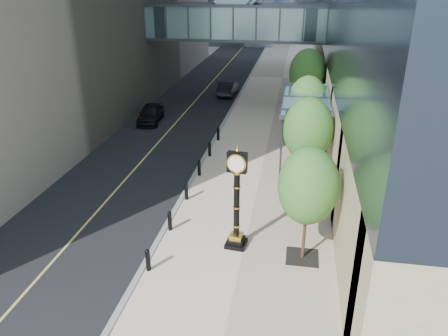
% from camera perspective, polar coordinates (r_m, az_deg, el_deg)
% --- Properties ---
extents(ground, '(320.00, 320.00, 0.00)m').
position_cam_1_polar(ground, '(17.59, -2.19, -16.13)').
color(ground, gray).
rests_on(ground, ground).
extents(road, '(8.00, 180.00, 0.02)m').
position_cam_1_polar(road, '(55.26, -0.83, 11.97)').
color(road, black).
rests_on(road, ground).
extents(sidewalk, '(8.00, 180.00, 0.06)m').
position_cam_1_polar(sidewalk, '(54.39, 7.66, 11.60)').
color(sidewalk, beige).
rests_on(sidewalk, ground).
extents(curb, '(0.25, 180.00, 0.07)m').
position_cam_1_polar(curb, '(54.68, 3.38, 11.83)').
color(curb, gray).
rests_on(curb, ground).
extents(skywalk, '(17.00, 4.20, 5.80)m').
position_cam_1_polar(skywalk, '(41.76, 1.64, 18.84)').
color(skywalk, '#466871').
rests_on(skywalk, ground).
extents(entrance_canopy, '(3.00, 8.00, 4.38)m').
position_cam_1_polar(entrance_canopy, '(28.10, 10.69, 8.74)').
color(entrance_canopy, '#383F44').
rests_on(entrance_canopy, ground).
extents(bollard_row, '(0.20, 16.20, 0.90)m').
position_cam_1_polar(bollard_row, '(25.29, -4.05, -1.51)').
color(bollard_row, black).
rests_on(bollard_row, sidewalk).
extents(street_trees, '(2.95, 28.45, 6.06)m').
position_cam_1_polar(street_trees, '(30.49, 10.85, 9.00)').
color(street_trees, black).
rests_on(street_trees, sidewalk).
extents(street_clock, '(0.99, 0.99, 4.75)m').
position_cam_1_polar(street_clock, '(19.09, 1.66, -4.92)').
color(street_clock, black).
rests_on(street_clock, sidewalk).
extents(pedestrian, '(0.77, 0.60, 1.87)m').
position_cam_1_polar(pedestrian, '(28.14, 11.09, 1.85)').
color(pedestrian, beige).
rests_on(pedestrian, sidewalk).
extents(car_near, '(2.19, 4.48, 1.47)m').
position_cam_1_polar(car_near, '(37.35, -9.59, 7.05)').
color(car_near, black).
rests_on(car_near, road).
extents(car_far, '(1.69, 4.48, 1.46)m').
position_cam_1_polar(car_far, '(45.69, 0.52, 10.42)').
color(car_far, black).
rests_on(car_far, road).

